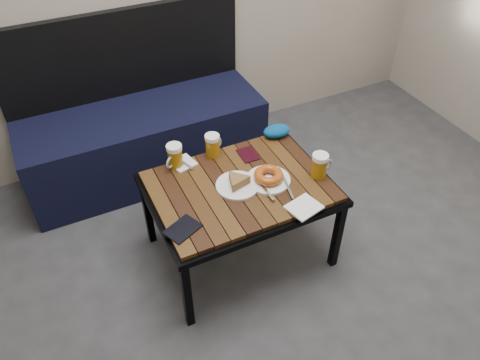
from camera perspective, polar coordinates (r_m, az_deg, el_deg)
name	(u,v)px	position (r m, az deg, el deg)	size (l,w,h in m)	color
bench	(143,134)	(2.87, -11.69, 5.51)	(1.40, 0.50, 0.95)	black
cafe_table	(240,192)	(2.19, 0.00, -1.42)	(0.84, 0.62, 0.47)	black
beer_mug_left	(175,156)	(2.25, -7.97, 2.92)	(0.11, 0.10, 0.12)	#97650C
beer_mug_centre	(213,145)	(2.30, -3.34, 4.29)	(0.11, 0.09, 0.12)	#97650C
beer_mug_right	(320,165)	(2.20, 9.70, 1.79)	(0.11, 0.08, 0.12)	#97650C
plate_pie	(237,183)	(2.13, -0.33, -0.38)	(0.20, 0.20, 0.06)	white
plate_bagel	(269,177)	(2.17, 3.50, 0.33)	(0.21, 0.27, 0.06)	white
napkin_left	(183,163)	(2.29, -6.96, 2.07)	(0.13, 0.14, 0.01)	white
napkin_right	(304,207)	(2.06, 7.80, -3.31)	(0.16, 0.15, 0.01)	white
passport_navy	(183,229)	(1.97, -7.00, -5.95)	(0.10, 0.14, 0.01)	black
passport_burgundy	(248,155)	(2.33, 0.98, 3.12)	(0.08, 0.12, 0.01)	black
knit_pouch	(277,131)	(2.45, 4.50, 5.98)	(0.14, 0.09, 0.06)	navy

